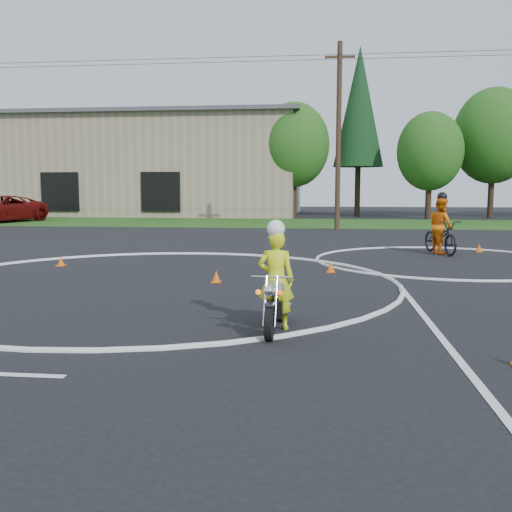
# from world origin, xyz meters

# --- Properties ---
(ground) EXTENTS (120.00, 120.00, 0.00)m
(ground) POSITION_xyz_m (0.00, 0.00, 0.00)
(ground) COLOR black
(ground) RESTS_ON ground
(grass_strip) EXTENTS (120.00, 10.00, 0.02)m
(grass_strip) POSITION_xyz_m (0.00, 27.00, 0.01)
(grass_strip) COLOR #1E4714
(grass_strip) RESTS_ON ground
(course_markings) EXTENTS (19.05, 19.05, 0.12)m
(course_markings) POSITION_xyz_m (2.17, 4.35, 0.01)
(course_markings) COLOR silver
(course_markings) RESTS_ON ground
(primary_motorcycle) EXTENTS (0.65, 1.86, 0.98)m
(primary_motorcycle) POSITION_xyz_m (3.40, -1.40, 0.47)
(primary_motorcycle) COLOR black
(primary_motorcycle) RESTS_ON ground
(rider_primary_grp) EXTENTS (0.62, 0.42, 1.81)m
(rider_primary_grp) POSITION_xyz_m (3.40, -1.27, 0.87)
(rider_primary_grp) COLOR #E6F419
(rider_primary_grp) RESTS_ON ground
(rider_second_grp) EXTENTS (1.38, 2.39, 2.17)m
(rider_second_grp) POSITION_xyz_m (8.32, 10.10, 0.77)
(rider_second_grp) COLOR black
(rider_second_grp) RESTS_ON ground
(pickup_grp) EXTENTS (4.69, 7.01, 1.79)m
(pickup_grp) POSITION_xyz_m (-17.24, 25.55, 0.89)
(pickup_grp) COLOR #630B0B
(pickup_grp) RESTS_ON ground
(traffic_cones) EXTENTS (20.12, 14.01, 0.30)m
(traffic_cones) POSITION_xyz_m (4.64, 3.68, 0.14)
(traffic_cones) COLOR #E9600C
(traffic_cones) RESTS_ON ground
(warehouse) EXTENTS (41.00, 17.00, 8.30)m
(warehouse) POSITION_xyz_m (-18.00, 39.99, 4.16)
(warehouse) COLOR tan
(warehouse) RESTS_ON ground
(treeline) EXTENTS (38.20, 8.10, 14.52)m
(treeline) POSITION_xyz_m (14.78, 34.61, 6.62)
(treeline) COLOR #382619
(treeline) RESTS_ON ground
(utility_poles) EXTENTS (41.60, 1.12, 10.00)m
(utility_poles) POSITION_xyz_m (5.00, 21.00, 5.20)
(utility_poles) COLOR #473321
(utility_poles) RESTS_ON ground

